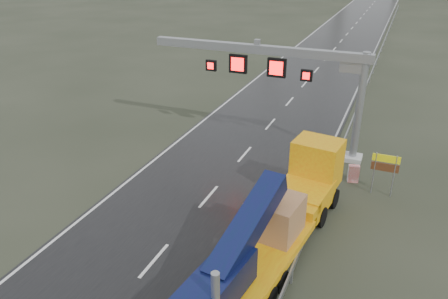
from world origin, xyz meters
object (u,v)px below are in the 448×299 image
at_px(sign_gantry, 287,70).
at_px(heavy_haul_truck, 263,237).
at_px(exit_sign_pair, 385,167).
at_px(striped_barrier, 353,174).

xyz_separation_m(sign_gantry, heavy_haul_truck, (2.55, -12.57, -3.92)).
xyz_separation_m(heavy_haul_truck, exit_sign_pair, (4.34, 8.62, 0.09)).
height_order(heavy_haul_truck, striped_barrier, heavy_haul_truck).
height_order(exit_sign_pair, striped_barrier, exit_sign_pair).
bearing_deg(heavy_haul_truck, exit_sign_pair, 71.04).
relative_size(sign_gantry, heavy_haul_truck, 0.79).
distance_m(exit_sign_pair, striped_barrier, 2.30).
bearing_deg(sign_gantry, striped_barrier, -30.04).
relative_size(sign_gantry, exit_sign_pair, 5.84).
bearing_deg(striped_barrier, heavy_haul_truck, -119.09).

